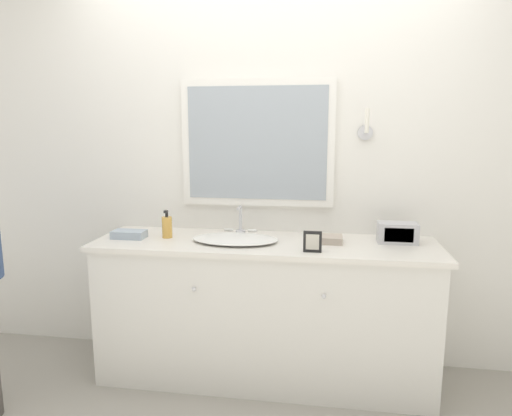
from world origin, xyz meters
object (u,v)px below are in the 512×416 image
(sink_basin, at_px, (235,238))
(picture_frame, at_px, (312,242))
(soap_bottle, at_px, (167,227))
(appliance_box, at_px, (397,233))

(sink_basin, distance_m, picture_frame, 0.49)
(sink_basin, bearing_deg, soap_bottle, 175.56)
(appliance_box, bearing_deg, soap_bottle, -176.62)
(picture_frame, bearing_deg, soap_bottle, 167.40)
(picture_frame, bearing_deg, appliance_box, 30.06)
(soap_bottle, bearing_deg, appliance_box, 3.38)
(sink_basin, bearing_deg, picture_frame, -19.84)
(appliance_box, distance_m, picture_frame, 0.56)
(soap_bottle, bearing_deg, sink_basin, -4.44)
(picture_frame, bearing_deg, sink_basin, 160.16)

